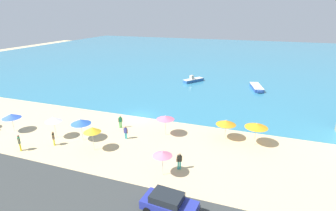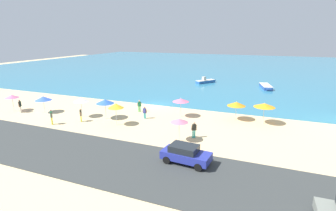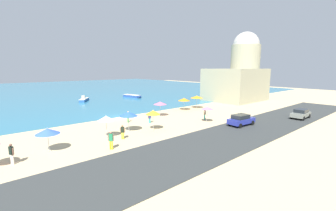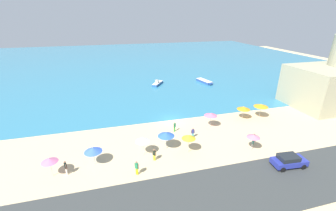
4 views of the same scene
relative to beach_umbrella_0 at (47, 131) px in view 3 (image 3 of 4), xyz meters
The scene contains 22 objects.
ground_plane 15.72m from the beach_umbrella_0, 36.94° to the left, with size 160.00×160.00×0.00m, color #D4BA8A.
sea 65.60m from the beach_umbrella_0, 79.04° to the left, with size 150.00×110.00×0.05m, color teal.
coastal_road 15.29m from the beach_umbrella_0, 34.69° to the right, with size 80.00×8.00×0.06m, color #363A39.
beach_umbrella_0 is the anchor object (origin of this frame).
beach_umbrella_1 9.43m from the beach_umbrella_0, ahead, with size 2.27×2.27×2.59m.
beach_umbrella_2 6.12m from the beach_umbrella_0, ahead, with size 1.89×1.89×2.64m.
beach_umbrella_3 12.02m from the beach_umbrella_0, ahead, with size 1.83×1.83×2.70m.
beach_umbrella_4 28.77m from the beach_umbrella_0, 12.75° to the left, with size 2.46×2.46×2.61m.
beach_umbrella_6 18.71m from the beach_umbrella_0, 16.45° to the left, with size 2.13×2.13×2.51m.
beach_umbrella_7 25.65m from the beach_umbrella_0, 14.94° to the left, with size 2.25×2.25×2.41m.
beach_umbrella_8 20.65m from the beach_umbrella_0, ahead, with size 1.78×1.78×2.41m.
bather_0 7.44m from the beach_umbrella_0, ahead, with size 0.41×0.45×1.64m.
bather_1 13.05m from the beach_umbrella_0, 24.04° to the left, with size 0.47×0.39×1.67m.
bather_2 21.69m from the beach_umbrella_0, ahead, with size 0.51×0.36×1.73m.
bather_3 3.44m from the beach_umbrella_0, 158.05° to the right, with size 0.34×0.53×1.80m.
bather_4 14.29m from the beach_umbrella_0, 11.38° to the left, with size 0.57×0.25×1.57m.
bather_5 5.93m from the beach_umbrella_0, 35.45° to the right, with size 0.45×0.41×1.82m.
parked_car_0 35.32m from the beach_umbrella_0, 17.24° to the right, with size 3.99×2.02×1.45m.
parked_car_1 23.62m from the beach_umbrella_0, 16.55° to the right, with size 4.17×2.17×1.53m.
skiff_nearshore 40.18m from the beach_umbrella_0, 46.80° to the left, with size 2.86×5.84×0.68m.
skiff_offshore 34.00m from the beach_umbrella_0, 64.05° to the left, with size 3.66×4.67×1.44m.
harbor_fortress 46.75m from the beach_umbrella_0, 10.01° to the left, with size 14.31×10.98×16.83m.
Camera 3 is at (-17.26, -32.31, 7.90)m, focal length 24.00 mm.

